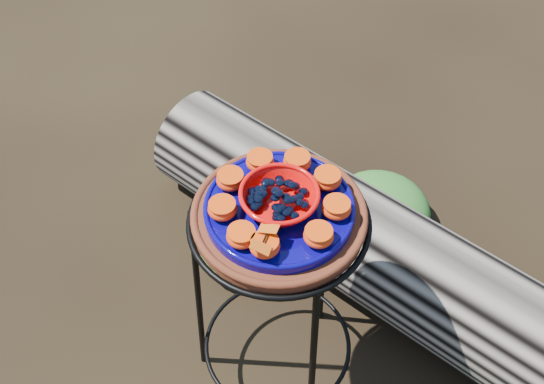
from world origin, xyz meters
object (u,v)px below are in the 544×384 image
Objects in this scene: plant_stand at (278,306)px; red_bowl at (279,199)px; cobalt_plate at (279,209)px; terracotta_saucer at (279,217)px; driftwood_log at (401,266)px.

red_bowl reaches higher than plant_stand.
red_bowl is (0.00, 0.00, 0.03)m from cobalt_plate.
terracotta_saucer is 1.17× the size of cobalt_plate.
driftwood_log is (0.14, 0.43, -0.57)m from cobalt_plate.
plant_stand is 0.39× the size of driftwood_log.
cobalt_plate is 0.73m from driftwood_log.
red_bowl is 0.76m from driftwood_log.
terracotta_saucer is 0.06m from red_bowl.
plant_stand is 1.87× the size of terracotta_saucer.
cobalt_plate is at bearing 0.00° from terracotta_saucer.
terracotta_saucer is 0.03m from cobalt_plate.
terracotta_saucer is at bearing -108.67° from driftwood_log.
plant_stand is 2.18× the size of cobalt_plate.
red_bowl is at bearing 0.00° from cobalt_plate.
red_bowl is (0.00, 0.00, 0.42)m from plant_stand.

